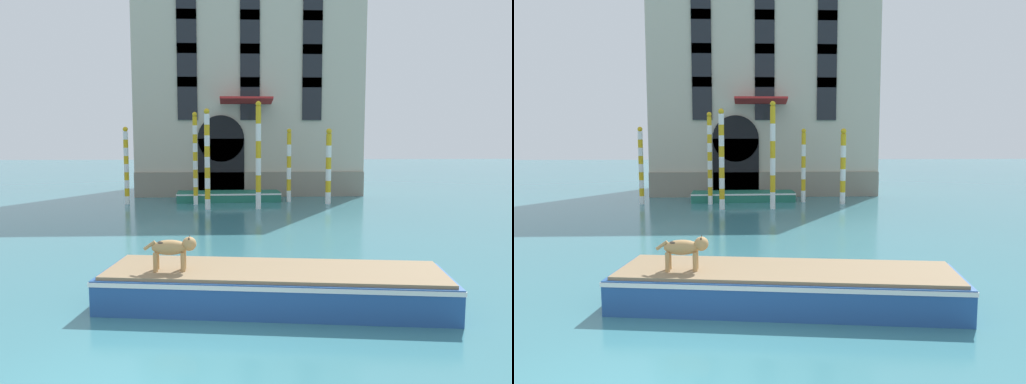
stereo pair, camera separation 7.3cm
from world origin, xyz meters
The scene contains 10 objects.
palazzo_left centered at (2.22, 23.39, 6.15)m, with size 11.95×7.40×12.35m.
boat_foreground centered at (2.06, 3.67, 0.38)m, with size 6.66×2.68×0.71m.
dog_on_deck centered at (0.19, 3.65, 1.13)m, with size 0.97×0.29×0.65m.
boat_moored_near_palazzo centered at (1.11, 18.70, 0.24)m, with size 5.04×1.71×0.46m.
mooring_pole_0 centered at (5.76, 17.51, 1.77)m, with size 0.26×0.26×3.51m.
mooring_pole_1 centered at (2.42, 16.04, 2.34)m, with size 0.24×0.24×4.65m.
mooring_pole_2 centered at (0.22, 15.97, 2.18)m, with size 0.24×0.24×4.32m.
mooring_pole_3 centered at (-0.41, 17.64, 2.14)m, with size 0.22×0.22×4.25m.
mooring_pole_4 centered at (-3.60, 17.83, 1.81)m, with size 0.23×0.23×3.58m.
mooring_pole_5 centered at (4.00, 18.24, 1.77)m, with size 0.22×0.22×3.51m.
Camera 1 is at (1.28, -5.45, 3.21)m, focal length 35.00 mm.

